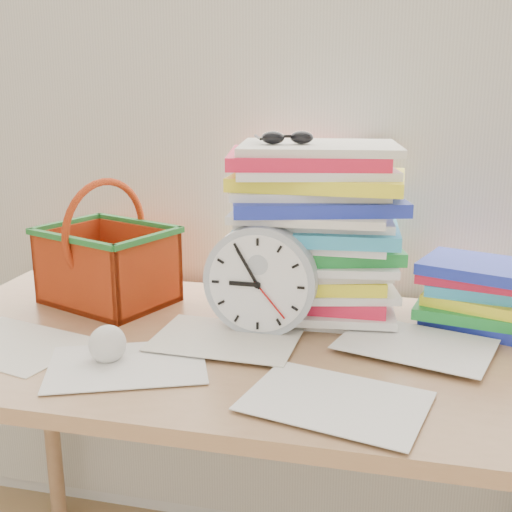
% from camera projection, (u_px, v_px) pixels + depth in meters
% --- Properties ---
extents(curtain, '(2.40, 0.01, 2.50)m').
position_uv_depth(curtain, '(285.00, 60.00, 1.49)').
color(curtain, beige).
rests_on(curtain, room_shell).
extents(desk, '(1.40, 0.70, 0.75)m').
position_uv_depth(desk, '(247.00, 376.00, 1.30)').
color(desk, '#A0734B').
rests_on(desk, ground).
extents(paper_stack, '(0.41, 0.35, 0.38)m').
position_uv_depth(paper_stack, '(311.00, 230.00, 1.40)').
color(paper_stack, white).
rests_on(paper_stack, desk).
extents(clock, '(0.23, 0.05, 0.23)m').
position_uv_depth(clock, '(261.00, 281.00, 1.29)').
color(clock, '#A9B2BB').
rests_on(clock, desk).
extents(sunglasses, '(0.15, 0.14, 0.03)m').
position_uv_depth(sunglasses, '(287.00, 138.00, 1.33)').
color(sunglasses, black).
rests_on(sunglasses, paper_stack).
extents(book_stack, '(0.32, 0.27, 0.14)m').
position_uv_depth(book_stack, '(477.00, 293.00, 1.35)').
color(book_stack, white).
rests_on(book_stack, desk).
extents(basket, '(0.34, 0.31, 0.28)m').
position_uv_depth(basket, '(107.00, 243.00, 1.48)').
color(basket, '#BE3C12').
rests_on(basket, desk).
extents(crumpled_ball, '(0.07, 0.07, 0.07)m').
position_uv_depth(crumpled_ball, '(107.00, 343.00, 1.18)').
color(crumpled_ball, white).
rests_on(crumpled_ball, desk).
extents(scattered_papers, '(1.26, 0.42, 0.02)m').
position_uv_depth(scattered_papers, '(247.00, 339.00, 1.28)').
color(scattered_papers, white).
rests_on(scattered_papers, desk).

